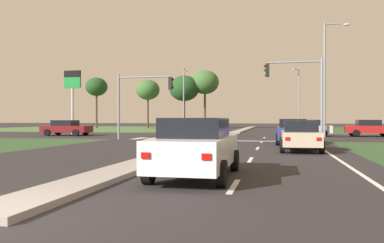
{
  "coord_description": "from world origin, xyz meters",
  "views": [
    {
      "loc": [
        4.47,
        -4.98,
        1.59
      ],
      "look_at": [
        -3.09,
        29.72,
        1.35
      ],
      "focal_mm": 36.2,
      "sensor_mm": 36.0,
      "label": 1
    }
  ],
  "objects_px": {
    "street_lamp_second": "(327,74)",
    "car_beige_third": "(300,136)",
    "car_silver_near": "(307,128)",
    "traffic_signal_near_right": "(301,85)",
    "treeline_second": "(148,90)",
    "treeline_fourth": "(205,82)",
    "car_red_seventh": "(370,128)",
    "street_lamp_third": "(184,95)",
    "street_lamp_fourth": "(298,95)",
    "car_blue_fifth": "(292,131)",
    "treeline_near": "(97,87)",
    "traffic_signal_near_left": "(140,94)",
    "car_white_sixth": "(196,147)",
    "treeline_third": "(184,88)",
    "fuel_price_totem": "(72,88)",
    "car_maroon_fourth": "(66,128)",
    "car_navy_eighth": "(197,127)"
  },
  "relations": [
    {
      "from": "treeline_near",
      "to": "car_white_sixth",
      "type": "bearing_deg",
      "value": -61.23
    },
    {
      "from": "car_maroon_fourth",
      "to": "treeline_second",
      "type": "height_order",
      "value": "treeline_second"
    },
    {
      "from": "car_navy_eighth",
      "to": "treeline_fourth",
      "type": "bearing_deg",
      "value": -171.31
    },
    {
      "from": "street_lamp_fourth",
      "to": "treeline_second",
      "type": "xyz_separation_m",
      "value": [
        -25.29,
        -12.57,
        0.51
      ]
    },
    {
      "from": "treeline_near",
      "to": "fuel_price_totem",
      "type": "bearing_deg",
      "value": -68.86
    },
    {
      "from": "fuel_price_totem",
      "to": "car_red_seventh",
      "type": "bearing_deg",
      "value": 1.64
    },
    {
      "from": "traffic_signal_near_left",
      "to": "treeline_third",
      "type": "bearing_deg",
      "value": 97.54
    },
    {
      "from": "treeline_fourth",
      "to": "car_navy_eighth",
      "type": "bearing_deg",
      "value": -81.31
    },
    {
      "from": "street_lamp_fourth",
      "to": "street_lamp_second",
      "type": "bearing_deg",
      "value": -89.64
    },
    {
      "from": "street_lamp_third",
      "to": "treeline_fourth",
      "type": "distance_m",
      "value": 8.74
    },
    {
      "from": "car_blue_fifth",
      "to": "treeline_third",
      "type": "relative_size",
      "value": 0.53
    },
    {
      "from": "car_white_sixth",
      "to": "traffic_signal_near_left",
      "type": "bearing_deg",
      "value": 114.49
    },
    {
      "from": "car_silver_near",
      "to": "treeline_third",
      "type": "distance_m",
      "value": 31.14
    },
    {
      "from": "street_lamp_second",
      "to": "car_red_seventh",
      "type": "bearing_deg",
      "value": 25.03
    },
    {
      "from": "car_red_seventh",
      "to": "fuel_price_totem",
      "type": "distance_m",
      "value": 29.01
    },
    {
      "from": "car_white_sixth",
      "to": "street_lamp_fourth",
      "type": "xyz_separation_m",
      "value": [
        6.16,
        64.6,
        5.15
      ]
    },
    {
      "from": "street_lamp_second",
      "to": "street_lamp_fourth",
      "type": "xyz_separation_m",
      "value": [
        -0.25,
        39.61,
        0.48
      ]
    },
    {
      "from": "car_blue_fifth",
      "to": "treeline_near",
      "type": "relative_size",
      "value": 0.53
    },
    {
      "from": "fuel_price_totem",
      "to": "treeline_second",
      "type": "bearing_deg",
      "value": 91.57
    },
    {
      "from": "car_red_seventh",
      "to": "street_lamp_second",
      "type": "relative_size",
      "value": 0.42
    },
    {
      "from": "traffic_signal_near_right",
      "to": "car_navy_eighth",
      "type": "bearing_deg",
      "value": 138.5
    },
    {
      "from": "car_beige_third",
      "to": "street_lamp_second",
      "type": "height_order",
      "value": "street_lamp_second"
    },
    {
      "from": "car_red_seventh",
      "to": "traffic_signal_near_left",
      "type": "relative_size",
      "value": 0.82
    },
    {
      "from": "street_lamp_third",
      "to": "street_lamp_fourth",
      "type": "xyz_separation_m",
      "value": [
        17.11,
        20.44,
        0.94
      ]
    },
    {
      "from": "car_silver_near",
      "to": "treeline_second",
      "type": "bearing_deg",
      "value": 42.98
    },
    {
      "from": "car_beige_third",
      "to": "car_red_seventh",
      "type": "relative_size",
      "value": 1.01
    },
    {
      "from": "car_red_seventh",
      "to": "street_lamp_third",
      "type": "distance_m",
      "value": 27.77
    },
    {
      "from": "car_beige_third",
      "to": "fuel_price_totem",
      "type": "xyz_separation_m",
      "value": [
        -21.7,
        16.62,
        4.05
      ]
    },
    {
      "from": "car_maroon_fourth",
      "to": "fuel_price_totem",
      "type": "relative_size",
      "value": 0.7
    },
    {
      "from": "car_white_sixth",
      "to": "treeline_second",
      "type": "height_order",
      "value": "treeline_second"
    },
    {
      "from": "car_navy_eighth",
      "to": "treeline_second",
      "type": "distance_m",
      "value": 29.82
    },
    {
      "from": "treeline_fourth",
      "to": "treeline_second",
      "type": "bearing_deg",
      "value": -178.03
    },
    {
      "from": "car_beige_third",
      "to": "treeline_near",
      "type": "distance_m",
      "value": 53.04
    },
    {
      "from": "car_navy_eighth",
      "to": "traffic_signal_near_left",
      "type": "bearing_deg",
      "value": -19.29
    },
    {
      "from": "street_lamp_second",
      "to": "car_beige_third",
      "type": "bearing_deg",
      "value": -101.29
    },
    {
      "from": "treeline_near",
      "to": "treeline_fourth",
      "type": "height_order",
      "value": "treeline_fourth"
    },
    {
      "from": "treeline_second",
      "to": "treeline_fourth",
      "type": "bearing_deg",
      "value": 1.97
    },
    {
      "from": "traffic_signal_near_left",
      "to": "treeline_fourth",
      "type": "bearing_deg",
      "value": 91.91
    },
    {
      "from": "treeline_second",
      "to": "treeline_fourth",
      "type": "xyz_separation_m",
      "value": [
        9.76,
        0.34,
        1.12
      ]
    },
    {
      "from": "street_lamp_second",
      "to": "treeline_near",
      "type": "height_order",
      "value": "street_lamp_second"
    },
    {
      "from": "car_maroon_fourth",
      "to": "car_navy_eighth",
      "type": "bearing_deg",
      "value": 105.68
    },
    {
      "from": "car_blue_fifth",
      "to": "car_beige_third",
      "type": "bearing_deg",
      "value": -88.3
    },
    {
      "from": "car_white_sixth",
      "to": "car_beige_third",
      "type": "bearing_deg",
      "value": 70.65
    },
    {
      "from": "street_lamp_fourth",
      "to": "car_silver_near",
      "type": "bearing_deg",
      "value": -91.87
    },
    {
      "from": "car_silver_near",
      "to": "treeline_second",
      "type": "distance_m",
      "value": 35.7
    },
    {
      "from": "car_silver_near",
      "to": "traffic_signal_near_right",
      "type": "distance_m",
      "value": 8.88
    },
    {
      "from": "street_lamp_second",
      "to": "treeline_third",
      "type": "relative_size",
      "value": 1.14
    },
    {
      "from": "treeline_fourth",
      "to": "car_red_seventh",
      "type": "bearing_deg",
      "value": -52.42
    },
    {
      "from": "street_lamp_second",
      "to": "treeline_fourth",
      "type": "xyz_separation_m",
      "value": [
        -15.77,
        27.38,
        2.11
      ]
    },
    {
      "from": "car_navy_eighth",
      "to": "fuel_price_totem",
      "type": "bearing_deg",
      "value": -89.1
    }
  ]
}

